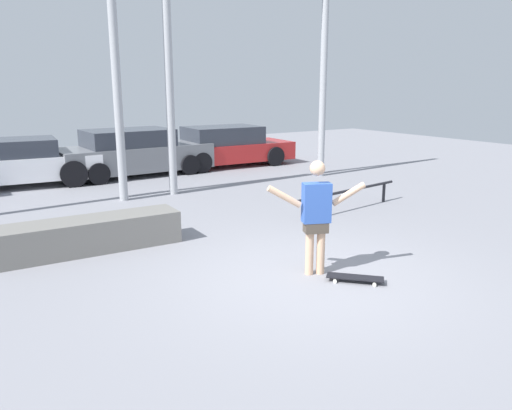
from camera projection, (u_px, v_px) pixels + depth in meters
name	position (u px, v px, depth m)	size (l,w,h in m)	color
ground_plane	(311.00, 277.00, 7.10)	(36.00, 36.00, 0.00)	gray
skateboarder	(316.00, 212.00, 7.02)	(1.35, 0.64, 1.65)	#DBAD89
skateboard	(355.00, 278.00, 6.92)	(0.69, 0.71, 0.08)	black
grind_box	(92.00, 234.00, 8.20)	(2.87, 0.70, 0.54)	slate
grind_rail	(348.00, 193.00, 10.79)	(3.15, 0.49, 0.47)	black
canopy_support_right	(254.00, 46.00, 12.93)	(4.98, 0.20, 6.09)	#A5A8AD
parked_car_white	(16.00, 163.00, 13.36)	(4.29, 2.19, 1.27)	white
parked_car_grey	(133.00, 153.00, 15.00)	(4.54, 2.08, 1.38)	slate
parked_car_red	(226.00, 147.00, 16.75)	(4.44, 2.04, 1.32)	red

